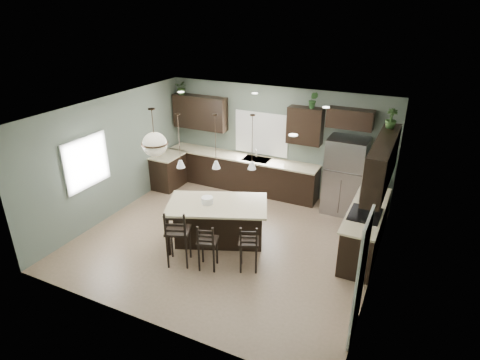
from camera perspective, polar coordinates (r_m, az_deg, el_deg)
name	(u,v)px	position (r m, az deg, el deg)	size (l,w,h in m)	color
ground	(228,239)	(8.77, -1.74, -8.34)	(6.00, 6.00, 0.00)	#9E8466
pantry_door	(360,279)	(6.23, 16.74, -13.28)	(0.04, 0.82, 2.04)	white
window_back	(262,133)	(10.54, 3.08, 6.63)	(1.35, 0.02, 1.00)	white
window_left	(86,162)	(9.19, -21.07, 2.36)	(0.02, 1.10, 1.00)	white
left_return_cabs	(168,171)	(11.14, -10.14, 1.22)	(0.60, 0.90, 0.90)	black
left_return_countertop	(168,155)	(10.95, -10.23, 3.47)	(0.66, 0.96, 0.04)	beige
back_lower_cabs	(241,173)	(10.85, 0.17, 0.98)	(4.20, 0.60, 0.90)	black
back_countertop	(241,157)	(10.65, 0.13, 3.27)	(4.20, 0.66, 0.04)	beige
sink_inset	(256,159)	(10.47, 2.36, 2.97)	(0.70, 0.45, 0.01)	gray
faucet	(256,154)	(10.40, 2.30, 3.66)	(0.02, 0.02, 0.28)	silver
back_upper_left	(200,112)	(11.06, -5.69, 9.54)	(1.55, 0.34, 0.90)	black
back_upper_right	(305,126)	(9.90, 9.24, 7.62)	(0.85, 0.34, 0.90)	black
fridge_header	(350,119)	(9.59, 15.41, 8.41)	(1.05, 0.34, 0.45)	black
right_lower_cabs	(365,230)	(8.59, 17.39, -6.79)	(0.60, 2.35, 0.90)	black
right_countertop	(367,209)	(8.37, 17.64, -3.99)	(0.66, 2.35, 0.04)	beige
cooktop	(365,214)	(8.11, 17.35, -4.66)	(0.58, 0.75, 0.02)	black
wall_oven_front	(347,233)	(8.39, 15.01, -7.28)	(0.01, 0.72, 0.60)	gray
right_upper_cabs	(383,162)	(7.95, 19.62, 2.40)	(0.34, 2.35, 0.90)	black
microwave	(375,187)	(7.85, 18.60, -0.91)	(0.40, 0.75, 0.40)	gray
refrigerator	(345,176)	(9.79, 14.69, 0.55)	(0.90, 0.74, 1.85)	#96969E
kitchen_island	(218,223)	(8.42, -3.20, -6.16)	(2.02, 1.15, 0.92)	black
serving_dish	(207,200)	(8.19, -4.68, -2.89)	(0.24, 0.24, 0.14)	white
bar_stool_left	(178,236)	(7.80, -8.78, -7.93)	(0.44, 0.44, 1.20)	black
bar_stool_center	(208,245)	(7.67, -4.60, -9.26)	(0.36, 0.36, 0.98)	black
bar_stool_right	(249,247)	(7.60, 1.24, -9.44)	(0.37, 0.37, 1.00)	black
pendant_left	(179,141)	(7.79, -8.65, 5.49)	(0.17, 0.17, 1.10)	white
pendant_center	(216,142)	(7.68, -3.50, 5.45)	(0.17, 0.17, 1.10)	white
pendant_right	(252,142)	(7.63, 1.75, 5.36)	(0.17, 0.17, 1.10)	white
chandelier	(154,133)	(8.24, -12.19, 6.60)	(0.54, 0.54, 1.00)	#F9EDCC
plant_back_left	(182,87)	(11.18, -8.28, 12.90)	(0.33, 0.29, 0.37)	#355625
plant_back_right	(313,100)	(9.67, 10.38, 11.12)	(0.22, 0.17, 0.39)	#274F22
plant_right_wall	(391,119)	(8.50, 20.71, 8.18)	(0.22, 0.22, 0.39)	#345927
room_shell	(227,166)	(7.99, -1.89, 2.02)	(6.00, 6.00, 6.00)	#5D6B5D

